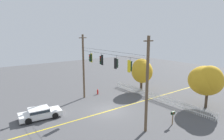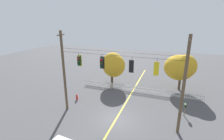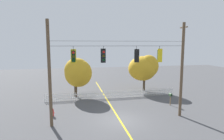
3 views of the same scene
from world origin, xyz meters
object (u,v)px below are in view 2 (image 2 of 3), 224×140
autumn_maple_near_fence (113,64)px  traffic_signal_westbound_side (156,68)px  traffic_signal_northbound_primary (132,66)px  autumn_maple_mid (181,67)px  traffic_signal_eastbound_side (79,61)px  traffic_signal_southbound_primary (102,63)px  fire_hydrant (77,97)px  roadside_mailbox (185,106)px

autumn_maple_near_fence → traffic_signal_westbound_side: bearing=-51.2°
traffic_signal_northbound_primary → traffic_signal_westbound_side: 2.15m
autumn_maple_mid → traffic_signal_eastbound_side: bearing=-135.0°
traffic_signal_southbound_primary → traffic_signal_westbound_side: bearing=-0.2°
traffic_signal_northbound_primary → fire_hydrant: traffic_signal_northbound_primary is taller
traffic_signal_westbound_side → roadside_mailbox: (2.97, 3.09, -4.67)m
traffic_signal_southbound_primary → traffic_signal_northbound_primary: 2.89m
traffic_signal_eastbound_side → traffic_signal_westbound_side: (7.51, -0.02, -0.01)m
traffic_signal_eastbound_side → roadside_mailbox: size_ratio=1.02×
traffic_signal_eastbound_side → autumn_maple_near_fence: size_ratio=0.28×
traffic_signal_westbound_side → autumn_maple_near_fence: size_ratio=0.29×
traffic_signal_northbound_primary → roadside_mailbox: (5.12, 3.09, -4.67)m
traffic_signal_eastbound_side → traffic_signal_northbound_primary: (5.36, -0.02, -0.01)m
traffic_signal_southbound_primary → roadside_mailbox: traffic_signal_southbound_primary is taller
fire_hydrant → traffic_signal_southbound_primary: bearing=-26.9°
fire_hydrant → traffic_signal_eastbound_side: bearing=-48.0°
traffic_signal_eastbound_side → fire_hydrant: size_ratio=1.88×
traffic_signal_northbound_primary → roadside_mailbox: 7.59m
autumn_maple_near_fence → autumn_maple_mid: 9.57m
traffic_signal_eastbound_side → fire_hydrant: bearing=132.0°
fire_hydrant → roadside_mailbox: (12.55, 0.77, 0.75)m
fire_hydrant → autumn_maple_mid: bearing=32.6°
traffic_signal_eastbound_side → traffic_signal_southbound_primary: bearing=0.0°
autumn_maple_near_fence → autumn_maple_mid: bearing=7.9°
autumn_maple_near_fence → autumn_maple_mid: autumn_maple_mid is taller
traffic_signal_southbound_primary → traffic_signal_northbound_primary: size_ratio=1.00×
autumn_maple_mid → traffic_signal_southbound_primary: bearing=-126.9°
traffic_signal_westbound_side → fire_hydrant: traffic_signal_westbound_side is taller
traffic_signal_eastbound_side → autumn_maple_near_fence: 9.07m
traffic_signal_northbound_primary → fire_hydrant: size_ratio=1.90×
traffic_signal_southbound_primary → roadside_mailbox: (8.01, 3.07, -4.69)m
fire_hydrant → roadside_mailbox: bearing=3.5°
traffic_signal_southbound_primary → roadside_mailbox: bearing=21.0°
traffic_signal_northbound_primary → autumn_maple_mid: (4.63, 10.02, -2.39)m
traffic_signal_westbound_side → fire_hydrant: bearing=166.4°
traffic_signal_westbound_side → fire_hydrant: (-9.58, 2.32, -5.42)m
traffic_signal_eastbound_side → traffic_signal_westbound_side: size_ratio=0.97×
traffic_signal_eastbound_side → traffic_signal_southbound_primary: size_ratio=0.99×
traffic_signal_eastbound_side → autumn_maple_near_fence: traffic_signal_eastbound_side is taller
traffic_signal_eastbound_side → roadside_mailbox: traffic_signal_eastbound_side is taller
traffic_signal_northbound_primary → autumn_maple_near_fence: size_ratio=0.28×
roadside_mailbox → traffic_signal_southbound_primary: bearing=-159.0°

